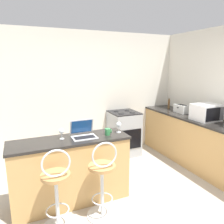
# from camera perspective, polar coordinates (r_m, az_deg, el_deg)

# --- Properties ---
(ground_plane) EXTENTS (20.00, 20.00, 0.00)m
(ground_plane) POSITION_cam_1_polar(r_m,az_deg,el_deg) (3.11, 7.41, -26.09)
(ground_plane) COLOR #ADA393
(wall_back) EXTENTS (12.00, 0.06, 2.60)m
(wall_back) POSITION_cam_1_polar(r_m,az_deg,el_deg) (4.64, -7.12, 4.43)
(wall_back) COLOR silver
(wall_back) RESTS_ON ground_plane
(breakfast_bar) EXTENTS (1.62, 0.51, 0.94)m
(breakfast_bar) POSITION_cam_1_polar(r_m,az_deg,el_deg) (3.22, -10.59, -14.80)
(breakfast_bar) COLOR tan
(breakfast_bar) RESTS_ON ground_plane
(counter_right) EXTENTS (0.63, 2.84, 0.94)m
(counter_right) POSITION_cam_1_polar(r_m,az_deg,el_deg) (4.54, 21.53, -7.33)
(counter_right) COLOR tan
(counter_right) RESTS_ON ground_plane
(bar_stool_near) EXTENTS (0.40, 0.40, 1.04)m
(bar_stool_near) POSITION_cam_1_polar(r_m,az_deg,el_deg) (2.75, -14.24, -19.56)
(bar_stool_near) COLOR silver
(bar_stool_near) RESTS_ON ground_plane
(bar_stool_far) EXTENTS (0.40, 0.40, 1.04)m
(bar_stool_far) POSITION_cam_1_polar(r_m,az_deg,el_deg) (2.87, -2.49, -17.69)
(bar_stool_far) COLOR silver
(bar_stool_far) RESTS_ON ground_plane
(laptop) EXTENTS (0.34, 0.29, 0.23)m
(laptop) POSITION_cam_1_polar(r_m,az_deg,el_deg) (3.09, -7.54, -5.34)
(laptop) COLOR #B7BABF
(laptop) RESTS_ON breakfast_bar
(microwave) EXTENTS (0.45, 0.39, 0.29)m
(microwave) POSITION_cam_1_polar(r_m,az_deg,el_deg) (4.29, 23.39, -0.06)
(microwave) COLOR white
(microwave) RESTS_ON counter_right
(toaster) EXTENTS (0.19, 0.31, 0.17)m
(toaster) POSITION_cam_1_polar(r_m,az_deg,el_deg) (4.78, 17.64, 0.82)
(toaster) COLOR silver
(toaster) RESTS_ON counter_right
(stove_range) EXTENTS (0.58, 0.61, 0.95)m
(stove_range) POSITION_cam_1_polar(r_m,az_deg,el_deg) (4.77, 3.14, -5.50)
(stove_range) COLOR #9EA3A8
(stove_range) RESTS_ON ground_plane
(mug_green) EXTENTS (0.09, 0.08, 0.09)m
(mug_green) POSITION_cam_1_polar(r_m,az_deg,el_deg) (3.14, -1.12, -5.17)
(mug_green) COLOR #338447
(mug_green) RESTS_ON breakfast_bar
(pepper_mill) EXTENTS (0.05, 0.05, 0.23)m
(pepper_mill) POSITION_cam_1_polar(r_m,az_deg,el_deg) (5.19, 14.63, 2.14)
(pepper_mill) COLOR brown
(pepper_mill) RESTS_ON counter_right
(wine_glass_tall) EXTENTS (0.08, 0.08, 0.16)m
(wine_glass_tall) POSITION_cam_1_polar(r_m,az_deg,el_deg) (3.24, 1.77, -3.40)
(wine_glass_tall) COLOR silver
(wine_glass_tall) RESTS_ON breakfast_bar
(wine_glass_short) EXTENTS (0.07, 0.07, 0.15)m
(wine_glass_short) POSITION_cam_1_polar(r_m,az_deg,el_deg) (3.03, -13.06, -4.99)
(wine_glass_short) COLOR silver
(wine_glass_short) RESTS_ON breakfast_bar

